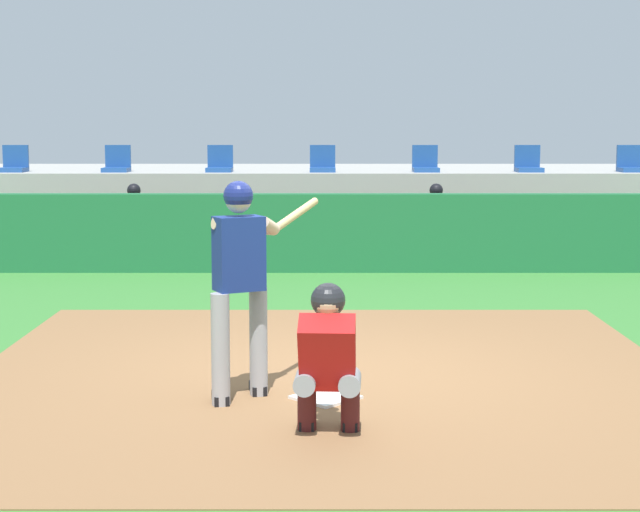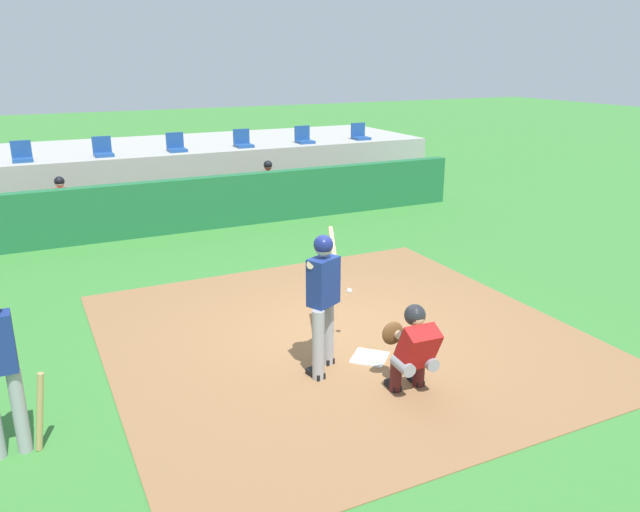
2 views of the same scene
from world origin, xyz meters
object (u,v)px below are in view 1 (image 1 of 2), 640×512
(dugout_player_0, at_px, (128,223))
(stadium_seat_0, at_px, (9,164))
(stadium_seat_3, at_px, (318,164))
(stadium_seat_4, at_px, (420,164))
(stadium_seat_1, at_px, (112,164))
(stadium_seat_2, at_px, (215,164))
(stadium_seat_6, at_px, (626,164))
(dugout_player_1, at_px, (432,223))
(stadium_seat_5, at_px, (523,164))
(catcher_crouched, at_px, (322,354))
(home_plate, at_px, (321,397))
(batter_at_plate, at_px, (237,276))

(dugout_player_0, height_order, stadium_seat_0, stadium_seat_0)
(stadium_seat_3, relative_size, stadium_seat_4, 1.00)
(stadium_seat_1, bearing_deg, stadium_seat_2, 0.00)
(stadium_seat_6, bearing_deg, dugout_player_1, -151.41)
(stadium_seat_5, bearing_deg, dugout_player_1, -132.68)
(catcher_crouched, relative_size, stadium_seat_6, 4.00)
(home_plate, bearing_deg, stadium_seat_3, 90.00)
(dugout_player_1, xyz_separation_m, stadium_seat_6, (3.73, 2.03, 0.86))
(dugout_player_0, distance_m, stadium_seat_6, 8.92)
(home_plate, relative_size, stadium_seat_6, 0.92)
(stadium_seat_0, height_order, stadium_seat_5, same)
(batter_at_plate, distance_m, stadium_seat_6, 11.96)
(stadium_seat_0, xyz_separation_m, stadium_seat_2, (3.71, 0.00, 0.00))
(home_plate, relative_size, stadium_seat_2, 0.92)
(dugout_player_0, bearing_deg, stadium_seat_0, 140.91)
(stadium_seat_1, bearing_deg, stadium_seat_3, 0.00)
(dugout_player_0, xyz_separation_m, stadium_seat_0, (-2.50, 2.03, 0.86))
(home_plate, bearing_deg, stadium_seat_4, 79.66)
(stadium_seat_0, height_order, stadium_seat_3, same)
(catcher_crouched, bearing_deg, stadium_seat_3, 90.02)
(stadium_seat_2, bearing_deg, stadium_seat_3, 0.00)
(batter_at_plate, xyz_separation_m, stadium_seat_2, (-1.17, 10.18, 0.50))
(stadium_seat_2, bearing_deg, home_plate, -79.66)
(home_plate, height_order, stadium_seat_0, stadium_seat_0)
(stadium_seat_2, bearing_deg, stadium_seat_6, 0.00)
(stadium_seat_0, relative_size, stadium_seat_5, 1.00)
(dugout_player_1, relative_size, stadium_seat_6, 2.71)
(stadium_seat_4, bearing_deg, dugout_player_0, -157.55)
(stadium_seat_2, distance_m, stadium_seat_3, 1.86)
(dugout_player_0, xyz_separation_m, stadium_seat_5, (6.78, 2.03, 0.86))
(batter_at_plate, relative_size, dugout_player_1, 1.39)
(stadium_seat_1, height_order, stadium_seat_6, same)
(home_plate, xyz_separation_m, stadium_seat_4, (1.86, 10.18, 1.51))
(home_plate, bearing_deg, dugout_player_0, 110.64)
(batter_at_plate, xyz_separation_m, dugout_player_1, (2.52, 8.15, -0.36))
(dugout_player_0, height_order, dugout_player_1, same)
(stadium_seat_4, bearing_deg, dugout_player_1, -90.53)
(stadium_seat_3, bearing_deg, catcher_crouched, -89.98)
(stadium_seat_2, bearing_deg, dugout_player_0, -120.74)
(stadium_seat_2, bearing_deg, catcher_crouched, -80.50)
(home_plate, bearing_deg, stadium_seat_6, 61.31)
(stadium_seat_1, distance_m, stadium_seat_3, 3.71)
(stadium_seat_4, bearing_deg, stadium_seat_0, 180.00)
(dugout_player_1, relative_size, stadium_seat_5, 2.71)
(stadium_seat_2, bearing_deg, batter_at_plate, -83.42)
(stadium_seat_2, distance_m, stadium_seat_5, 5.57)
(batter_at_plate, relative_size, stadium_seat_4, 3.76)
(batter_at_plate, bearing_deg, stadium_seat_5, 66.64)
(dugout_player_0, bearing_deg, stadium_seat_6, 13.25)
(stadium_seat_2, relative_size, stadium_seat_6, 1.00)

